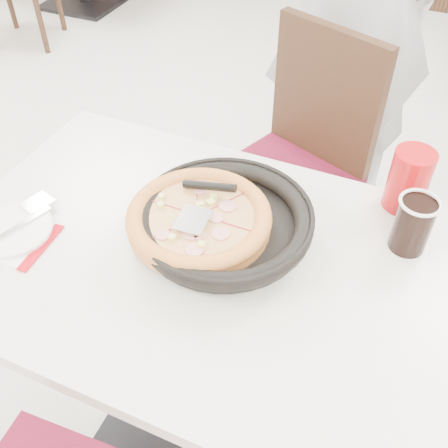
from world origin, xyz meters
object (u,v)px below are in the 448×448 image
at_px(chair_far, 284,176).
at_px(pizza, 199,222).
at_px(main_table, 204,344).
at_px(cola_glass, 412,226).
at_px(red_cup, 409,180).
at_px(side_plate, 14,230).
at_px(pizza_pan, 224,226).

xyz_separation_m(chair_far, pizza, (-0.01, -0.64, 0.34)).
bearing_deg(main_table, cola_glass, 26.23).
bearing_deg(main_table, red_cup, 41.86).
height_order(main_table, pizza, pizza).
bearing_deg(pizza, side_plate, -159.70).
height_order(chair_far, pizza, chair_far).
distance_m(side_plate, cola_glass, 0.92).
xyz_separation_m(pizza, red_cup, (0.41, 0.32, 0.02)).
relative_size(main_table, pizza, 3.69).
xyz_separation_m(chair_far, red_cup, (0.40, -0.32, 0.35)).
height_order(side_plate, red_cup, red_cup).
bearing_deg(chair_far, side_plate, 83.03).
xyz_separation_m(pizza, cola_glass, (0.45, 0.18, 0.00)).
xyz_separation_m(main_table, chair_far, (-0.00, 0.68, 0.10)).
bearing_deg(side_plate, main_table, 15.33).
height_order(pizza_pan, pizza, pizza).
distance_m(main_table, red_cup, 0.70).
bearing_deg(side_plate, pizza, 20.30).
xyz_separation_m(pizza_pan, pizza, (-0.05, -0.03, 0.02)).
bearing_deg(cola_glass, main_table, -153.77).
bearing_deg(pizza_pan, red_cup, 38.94).
height_order(pizza, cola_glass, cola_glass).
bearing_deg(chair_far, pizza_pan, 114.88).
distance_m(main_table, pizza, 0.44).
relative_size(main_table, red_cup, 7.50).
distance_m(chair_far, red_cup, 0.62).
bearing_deg(chair_far, pizza, 110.30).
distance_m(pizza_pan, pizza, 0.06).
relative_size(chair_far, pizza_pan, 2.46).
xyz_separation_m(side_plate, cola_glass, (0.86, 0.33, 0.06)).
xyz_separation_m(cola_glass, red_cup, (-0.04, 0.14, 0.02)).
distance_m(main_table, chair_far, 0.68).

